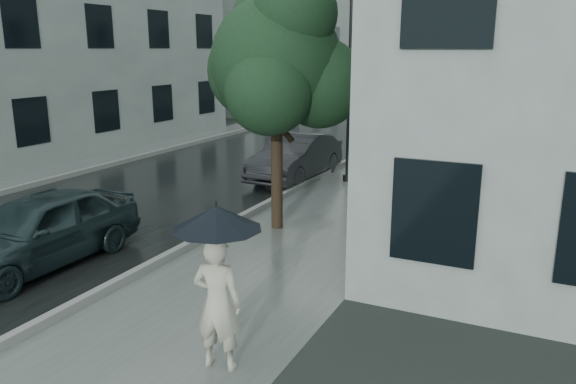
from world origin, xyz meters
The scene contains 13 objects.
ground centered at (0.00, 0.00, 0.00)m, with size 120.00×120.00×0.00m, color black.
sidewalk centered at (0.25, 12.00, 0.00)m, with size 3.50×60.00×0.01m, color slate.
kerb_near centered at (-1.57, 12.00, 0.07)m, with size 0.15×60.00×0.15m, color slate.
asphalt_road centered at (-5.08, 12.00, 0.00)m, with size 6.85×60.00×0.00m, color black.
kerb_far centered at (-8.57, 12.00, 0.07)m, with size 0.15×60.00×0.15m, color slate.
sidewalk_far centered at (-9.50, 12.00, 0.00)m, with size 1.70×60.00×0.01m, color #4C5451.
building_far_b centered at (-13.77, 30.00, 4.00)m, with size 7.02×18.00×8.00m.
pedestrian centered at (1.25, -1.00, 0.86)m, with size 0.62×0.41×1.70m, color #B8B7A2.
umbrella centered at (1.29, -1.02, 1.96)m, with size 1.15×1.15×1.21m.
street_tree centered at (-0.60, 4.43, 3.62)m, with size 3.54×3.22×5.35m.
lamp_post centered at (-0.84, 9.22, 3.21)m, with size 0.84×0.36×5.65m.
car_near centered at (-3.50, 0.50, 0.68)m, with size 1.60×3.98×1.36m, color #1A292C.
car_far centered at (-2.24, 8.91, 0.67)m, with size 1.41×4.05×1.34m, color black.
Camera 1 is at (4.69, -6.27, 3.86)m, focal length 35.00 mm.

